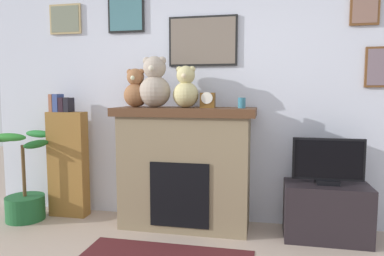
# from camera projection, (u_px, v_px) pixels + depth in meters

# --- Properties ---
(back_wall) EXTENTS (5.20, 0.15, 2.60)m
(back_wall) POSITION_uv_depth(u_px,v_px,m) (221.00, 96.00, 3.68)
(back_wall) COLOR silver
(back_wall) RESTS_ON ground_plane
(fireplace) EXTENTS (1.38, 0.55, 1.19)m
(fireplace) POSITION_uv_depth(u_px,v_px,m) (185.00, 167.00, 3.52)
(fireplace) COLOR #806E53
(fireplace) RESTS_ON ground_plane
(bookshelf) EXTENTS (0.41, 0.16, 1.33)m
(bookshelf) POSITION_uv_depth(u_px,v_px,m) (68.00, 161.00, 3.83)
(bookshelf) COLOR olive
(bookshelf) RESTS_ON ground_plane
(potted_plant) EXTENTS (0.51, 0.52, 0.94)m
(potted_plant) POSITION_uv_depth(u_px,v_px,m) (25.00, 192.00, 3.72)
(potted_plant) COLOR #1E592D
(potted_plant) RESTS_ON ground_plane
(tv_stand) EXTENTS (0.75, 0.40, 0.51)m
(tv_stand) POSITION_uv_depth(u_px,v_px,m) (326.00, 212.00, 3.23)
(tv_stand) COLOR black
(tv_stand) RESTS_ON ground_plane
(television) EXTENTS (0.62, 0.14, 0.42)m
(television) POSITION_uv_depth(u_px,v_px,m) (328.00, 162.00, 3.18)
(television) COLOR black
(television) RESTS_ON tv_stand
(candle_jar) EXTENTS (0.07, 0.07, 0.10)m
(candle_jar) POSITION_uv_depth(u_px,v_px,m) (242.00, 103.00, 3.32)
(candle_jar) COLOR teal
(candle_jar) RESTS_ON fireplace
(mantel_clock) EXTENTS (0.14, 0.10, 0.15)m
(mantel_clock) POSITION_uv_depth(u_px,v_px,m) (208.00, 100.00, 3.39)
(mantel_clock) COLOR brown
(mantel_clock) RESTS_ON fireplace
(teddy_bear_tan) EXTENTS (0.24, 0.24, 0.38)m
(teddy_bear_tan) POSITION_uv_depth(u_px,v_px,m) (136.00, 90.00, 3.53)
(teddy_bear_tan) COLOR #925E3B
(teddy_bear_tan) RESTS_ON fireplace
(teddy_bear_cream) EXTENTS (0.31, 0.31, 0.50)m
(teddy_bear_cream) POSITION_uv_depth(u_px,v_px,m) (155.00, 84.00, 3.48)
(teddy_bear_cream) COLOR #AA9989
(teddy_bear_cream) RESTS_ON fireplace
(teddy_bear_brown) EXTENTS (0.25, 0.25, 0.40)m
(teddy_bear_brown) POSITION_uv_depth(u_px,v_px,m) (186.00, 89.00, 3.42)
(teddy_bear_brown) COLOR #C9BC81
(teddy_bear_brown) RESTS_ON fireplace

